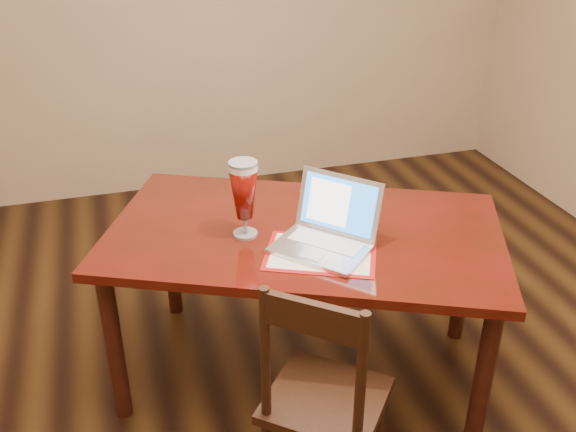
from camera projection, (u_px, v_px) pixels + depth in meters
name	position (u px, v px, depth m)	size (l,w,h in m)	color
ground	(326.00, 406.00, 2.86)	(5.00, 5.00, 0.00)	black
dining_table	(303.00, 247.00, 2.73)	(1.88, 1.53, 1.10)	#4E0D0A
dining_chair	(323.00, 399.00, 2.27)	(0.56, 0.56, 0.96)	black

